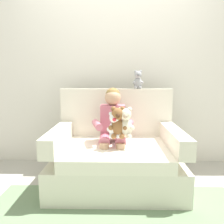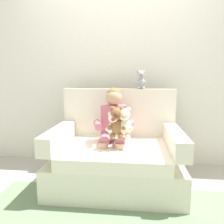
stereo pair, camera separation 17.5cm
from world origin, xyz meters
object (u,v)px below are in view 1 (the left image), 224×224
at_px(plush_white, 114,126).
at_px(plush_grey_on_backrest, 137,80).
at_px(plush_cream, 125,123).
at_px(armchair, 116,155).
at_px(seated_child, 112,123).
at_px(plush_brown, 117,123).

height_order(plush_white, plush_grey_on_backrest, plush_grey_on_backrest).
bearing_deg(plush_grey_on_backrest, plush_cream, -115.69).
xyz_separation_m(armchair, seated_child, (-0.04, 0.03, 0.34)).
bearing_deg(plush_white, seated_child, 118.82).
height_order(armchair, plush_cream, armchair).
distance_m(seated_child, plush_cream, 0.22).
height_order(armchair, plush_white, armchair).
bearing_deg(plush_white, plush_brown, 13.64).
distance_m(armchair, plush_grey_on_backrest, 0.89).
distance_m(plush_brown, plush_cream, 0.07).
bearing_deg(plush_grey_on_backrest, seated_child, -139.93).
height_order(plush_white, plush_cream, plush_cream).
bearing_deg(plush_cream, plush_brown, -163.50).
bearing_deg(seated_child, plush_brown, -70.72).
bearing_deg(plush_white, plush_grey_on_backrest, 84.43).
height_order(armchair, plush_brown, armchair).
bearing_deg(armchair, plush_cream, -61.00).
height_order(seated_child, plush_white, seated_child).
bearing_deg(armchair, seated_child, 143.31).
distance_m(plush_brown, plush_grey_on_backrest, 0.69).
relative_size(armchair, plush_white, 5.12).
relative_size(armchair, seated_child, 1.58).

